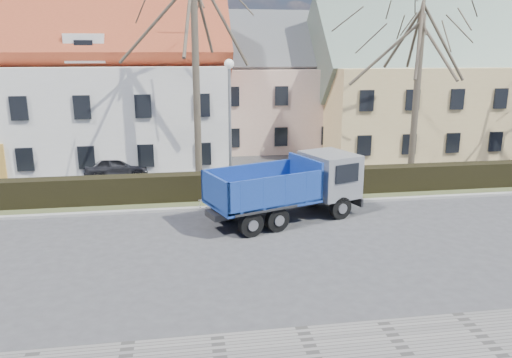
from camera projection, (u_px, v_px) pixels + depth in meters
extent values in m
plane|color=#3A3A3D|center=(263.00, 244.00, 18.90)|extent=(120.00, 120.00, 0.00)
cube|color=gray|center=(246.00, 206.00, 23.28)|extent=(80.00, 0.30, 0.12)
cube|color=#414A29|center=(242.00, 197.00, 24.82)|extent=(80.00, 3.00, 0.10)
cube|color=black|center=(242.00, 186.00, 24.47)|extent=(60.00, 0.90, 1.30)
imported|color=#232328|center=(117.00, 166.00, 28.71)|extent=(3.67, 1.56, 1.24)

